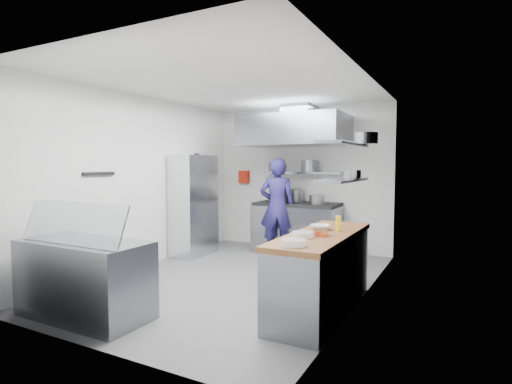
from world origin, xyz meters
The scene contains 36 objects.
floor centered at (0.00, 0.00, 0.00)m, with size 5.00×5.00×0.00m, color #49494B.
ceiling centered at (0.00, 0.00, 2.80)m, with size 5.00×5.00×0.00m, color silver.
wall_back centered at (0.00, 2.50, 1.40)m, with size 3.60×0.02×2.80m, color white.
wall_front centered at (0.00, -2.50, 1.40)m, with size 3.60×0.02×2.80m, color white.
wall_left centered at (-1.80, 0.00, 1.40)m, with size 5.00×0.02×2.80m, color white.
wall_right centered at (1.80, 0.00, 1.40)m, with size 5.00×0.02×2.80m, color white.
gas_range centered at (0.10, 2.10, 0.45)m, with size 1.60×0.80×0.90m, color gray.
cooktop centered at (0.10, 2.10, 0.93)m, with size 1.57×0.78×0.06m, color black.
stock_pot_left centered at (-0.41, 2.28, 1.06)m, with size 0.31×0.31×0.20m, color slate.
stock_pot_mid centered at (-0.01, 2.27, 1.08)m, with size 0.30×0.30×0.24m, color slate.
stock_pot_right centered at (0.52, 2.02, 1.04)m, with size 0.28×0.28×0.16m, color slate.
over_range_shelf centered at (0.10, 2.34, 1.52)m, with size 1.60×0.30×0.04m, color gray.
shelf_pot_a centered at (-0.43, 2.21, 1.63)m, with size 0.25×0.25×0.18m, color slate.
shelf_pot_b centered at (0.26, 2.25, 1.65)m, with size 0.29×0.29×0.22m, color slate.
extractor_hood centered at (0.10, 1.93, 2.30)m, with size 1.90×1.15×0.55m, color gray.
hood_duct centered at (0.10, 2.15, 2.68)m, with size 0.55×0.55×0.24m, color slate.
red_firebox centered at (-1.25, 2.44, 1.42)m, with size 0.22×0.10×0.26m, color red.
chef centered at (-0.13, 1.69, 0.90)m, with size 0.66×0.43×1.80m, color navy.
wire_rack centered at (-1.53, 1.03, 0.93)m, with size 0.50×0.90×1.85m, color silver.
rack_bin_a centered at (-1.53, 1.05, 0.80)m, with size 0.16×0.20×0.18m, color white.
rack_bin_b centered at (-1.53, 1.32, 1.30)m, with size 0.13×0.17×0.15m, color yellow.
rack_jar centered at (-1.48, 1.07, 1.80)m, with size 0.10×0.10×0.18m, color black.
knife_strip centered at (-1.78, -0.90, 1.55)m, with size 0.04×0.55×0.05m, color black.
prep_counter_base centered at (1.48, -0.60, 0.42)m, with size 0.62×2.00×0.84m, color gray.
prep_counter_top centered at (1.48, -0.60, 0.87)m, with size 0.65×2.04×0.06m, color brown.
plate_stack_a centered at (1.46, -1.40, 0.93)m, with size 0.24×0.24×0.06m, color white.
plate_stack_b centered at (1.38, -0.94, 0.93)m, with size 0.23×0.23×0.06m, color white.
copper_pan centered at (1.52, -0.76, 0.93)m, with size 0.16×0.16×0.06m, color #DA663D.
squeeze_bottle centered at (1.60, -0.35, 0.99)m, with size 0.06×0.06×0.18m, color yellow.
mixing_bowl centered at (1.38, -0.37, 0.93)m, with size 0.24×0.24×0.06m, color white.
wall_shelf_lower centered at (1.64, -0.30, 1.50)m, with size 0.30×1.30×0.04m, color gray.
wall_shelf_upper centered at (1.64, -0.30, 1.92)m, with size 0.30×1.30×0.04m, color gray.
shelf_pot_c centered at (1.73, -0.25, 1.57)m, with size 0.20×0.20×0.10m, color slate.
shelf_pot_d centered at (1.80, 0.13, 2.01)m, with size 0.28×0.28×0.14m, color slate.
display_case centered at (-0.77, -2.00, 0.42)m, with size 1.50×0.70×0.85m, color gray.
display_glass centered at (-0.77, -2.12, 1.07)m, with size 1.47×0.02×0.45m, color silver.
Camera 1 is at (2.91, -4.94, 1.69)m, focal length 28.00 mm.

